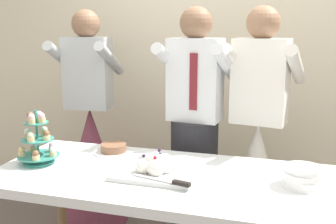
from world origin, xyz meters
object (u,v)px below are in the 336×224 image
object	(u,v)px
person_guest	(91,150)
dessert_table	(163,187)
person_groom	(194,145)
person_bride	(256,172)
plate_stack	(303,177)
cupcake_stand	(38,142)
main_cake_tray	(156,168)
round_cake	(114,149)

from	to	relation	value
person_guest	dessert_table	bearing A→B (deg)	-44.06
person_groom	person_bride	size ratio (longest dim) A/B	1.00
plate_stack	person_bride	size ratio (longest dim) A/B	0.12
person_bride	person_guest	size ratio (longest dim) A/B	1.00
dessert_table	person_bride	world-z (taller)	person_bride
person_guest	cupcake_stand	bearing A→B (deg)	-81.66
main_cake_tray	person_bride	distance (m)	0.89
person_groom	person_bride	distance (m)	0.45
main_cake_tray	person_guest	size ratio (longest dim) A/B	0.26
round_cake	person_guest	size ratio (longest dim) A/B	0.14
cupcake_stand	person_guest	size ratio (longest dim) A/B	0.18
plate_stack	person_guest	size ratio (longest dim) A/B	0.12
round_cake	dessert_table	bearing A→B (deg)	-32.98
dessert_table	cupcake_stand	world-z (taller)	cupcake_stand
dessert_table	main_cake_tray	distance (m)	0.12
dessert_table	person_bride	xyz separation A→B (m)	(0.44, 0.69, -0.12)
dessert_table	cupcake_stand	size ratio (longest dim) A/B	5.90
cupcake_stand	main_cake_tray	size ratio (longest dim) A/B	0.70
plate_stack	person_guest	distance (m)	1.74
dessert_table	person_groom	distance (m)	0.66
plate_stack	person_guest	xyz separation A→B (m)	(-1.54, 0.78, -0.24)
person_bride	plate_stack	bearing A→B (deg)	-68.77
round_cake	plate_stack	bearing A→B (deg)	-11.44
cupcake_stand	person_bride	size ratio (longest dim) A/B	0.18
dessert_table	plate_stack	distance (m)	0.70
dessert_table	person_groom	xyz separation A→B (m)	(0.02, 0.65, 0.05)
person_groom	person_bride	xyz separation A→B (m)	(0.41, 0.04, -0.16)
round_cake	person_guest	xyz separation A→B (m)	(-0.45, 0.56, -0.22)
person_groom	cupcake_stand	bearing A→B (deg)	-137.19
cupcake_stand	plate_stack	world-z (taller)	cupcake_stand
person_bride	dessert_table	bearing A→B (deg)	-122.28
plate_stack	person_groom	world-z (taller)	person_groom
main_cake_tray	round_cake	xyz separation A→B (m)	(-0.36, 0.28, -0.02)
main_cake_tray	person_groom	world-z (taller)	person_groom
dessert_table	person_guest	size ratio (longest dim) A/B	1.08
round_cake	person_bride	world-z (taller)	person_bride
person_groom	person_guest	bearing A→B (deg)	169.37
dessert_table	person_guest	world-z (taller)	person_guest
dessert_table	round_cake	distance (m)	0.48
person_guest	round_cake	bearing A→B (deg)	-51.23
cupcake_stand	dessert_table	bearing A→B (deg)	2.72
round_cake	person_guest	bearing A→B (deg)	128.77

